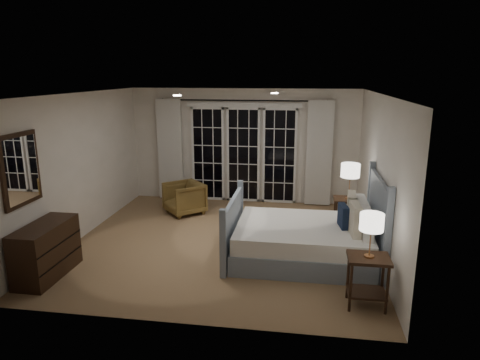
# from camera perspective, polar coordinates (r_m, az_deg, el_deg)

# --- Properties ---
(floor) EXTENTS (5.00, 5.00, 0.00)m
(floor) POSITION_cam_1_polar(r_m,az_deg,el_deg) (7.43, -2.30, -8.22)
(floor) COLOR #8D6E4C
(floor) RESTS_ON ground
(ceiling) EXTENTS (5.00, 5.00, 0.00)m
(ceiling) POSITION_cam_1_polar(r_m,az_deg,el_deg) (6.88, -2.51, 11.41)
(ceiling) COLOR white
(ceiling) RESTS_ON wall_back
(wall_left) EXTENTS (0.02, 5.00, 2.50)m
(wall_left) POSITION_cam_1_polar(r_m,az_deg,el_deg) (7.91, -20.48, 1.74)
(wall_left) COLOR white
(wall_left) RESTS_ON floor
(wall_right) EXTENTS (0.02, 5.00, 2.50)m
(wall_right) POSITION_cam_1_polar(r_m,az_deg,el_deg) (7.03, 18.04, 0.47)
(wall_right) COLOR white
(wall_right) RESTS_ON floor
(wall_back) EXTENTS (5.00, 0.02, 2.50)m
(wall_back) POSITION_cam_1_polar(r_m,az_deg,el_deg) (9.47, 0.47, 4.55)
(wall_back) COLOR white
(wall_back) RESTS_ON floor
(wall_front) EXTENTS (5.00, 0.02, 2.50)m
(wall_front) POSITION_cam_1_polar(r_m,az_deg,el_deg) (4.72, -8.19, -5.52)
(wall_front) COLOR white
(wall_front) RESTS_ON floor
(french_doors) EXTENTS (2.50, 0.04, 2.20)m
(french_doors) POSITION_cam_1_polar(r_m,az_deg,el_deg) (9.46, 0.44, 3.56)
(french_doors) COLOR black
(french_doors) RESTS_ON wall_back
(curtain_rod) EXTENTS (3.50, 0.03, 0.03)m
(curtain_rod) POSITION_cam_1_polar(r_m,az_deg,el_deg) (9.26, 0.40, 10.57)
(curtain_rod) COLOR black
(curtain_rod) RESTS_ON wall_back
(curtain_left) EXTENTS (0.55, 0.10, 2.25)m
(curtain_left) POSITION_cam_1_polar(r_m,az_deg,el_deg) (9.74, -9.30, 4.04)
(curtain_left) COLOR silver
(curtain_left) RESTS_ON curtain_rod
(curtain_right) EXTENTS (0.55, 0.10, 2.25)m
(curtain_right) POSITION_cam_1_polar(r_m,az_deg,el_deg) (9.29, 10.51, 3.50)
(curtain_right) COLOR silver
(curtain_right) RESTS_ON curtain_rod
(downlight_a) EXTENTS (0.12, 0.12, 0.01)m
(downlight_a) POSITION_cam_1_polar(r_m,az_deg,el_deg) (7.37, 4.64, 11.48)
(downlight_a) COLOR white
(downlight_a) RESTS_ON ceiling
(downlight_b) EXTENTS (0.12, 0.12, 0.01)m
(downlight_b) POSITION_cam_1_polar(r_m,az_deg,el_deg) (6.64, -8.37, 11.09)
(downlight_b) COLOR white
(downlight_b) RESTS_ON ceiling
(bed) EXTENTS (2.25, 1.62, 1.31)m
(bed) POSITION_cam_1_polar(r_m,az_deg,el_deg) (6.75, 8.88, -7.74)
(bed) COLOR gray
(bed) RESTS_ON floor
(nightstand_left) EXTENTS (0.51, 0.40, 0.66)m
(nightstand_left) POSITION_cam_1_polar(r_m,az_deg,el_deg) (5.58, 16.66, -11.88)
(nightstand_left) COLOR #311B10
(nightstand_left) RESTS_ON floor
(nightstand_right) EXTENTS (0.51, 0.41, 0.67)m
(nightstand_right) POSITION_cam_1_polar(r_m,az_deg,el_deg) (7.85, 14.18, -4.00)
(nightstand_right) COLOR #311B10
(nightstand_right) RESTS_ON floor
(lamp_left) EXTENTS (0.28, 0.28, 0.55)m
(lamp_left) POSITION_cam_1_polar(r_m,az_deg,el_deg) (5.33, 17.16, -5.46)
(lamp_left) COLOR tan
(lamp_left) RESTS_ON nightstand_left
(lamp_right) EXTENTS (0.33, 0.33, 0.63)m
(lamp_right) POSITION_cam_1_polar(r_m,az_deg,el_deg) (7.66, 14.51, 1.20)
(lamp_right) COLOR tan
(lamp_right) RESTS_ON nightstand_right
(armchair) EXTENTS (1.00, 1.00, 0.65)m
(armchair) POSITION_cam_1_polar(r_m,az_deg,el_deg) (8.84, -7.43, -2.42)
(armchair) COLOR brown
(armchair) RESTS_ON floor
(dresser) EXTENTS (0.46, 1.09, 0.77)m
(dresser) POSITION_cam_1_polar(r_m,az_deg,el_deg) (6.70, -24.43, -8.56)
(dresser) COLOR #311B10
(dresser) RESTS_ON floor
(mirror) EXTENTS (0.05, 0.85, 1.00)m
(mirror) POSITION_cam_1_polar(r_m,az_deg,el_deg) (6.50, -27.22, 1.24)
(mirror) COLOR #311B10
(mirror) RESTS_ON wall_left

